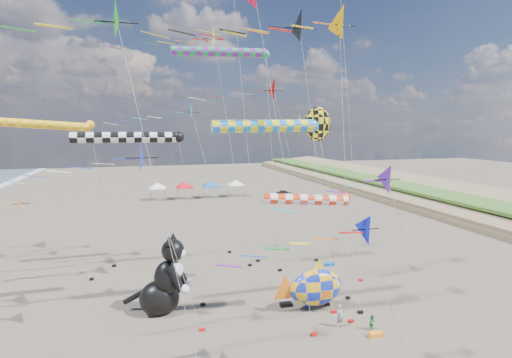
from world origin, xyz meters
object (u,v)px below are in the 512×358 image
Objects in this scene: person_adult at (340,316)px; child_green at (373,322)px; fish_inflatable at (315,287)px; cat_inflatable at (163,273)px; child_blue at (307,300)px; parked_car at (284,193)px.

child_green is at bearing -38.66° from person_adult.
fish_inflatable is 3.13m from person_adult.
fish_inflatable reaches higher than child_green.
cat_inflatable reaches higher than child_green.
cat_inflatable is at bearing 139.31° from child_blue.
child_green is (13.16, -6.61, -2.43)m from cat_inflatable.
person_adult is at bearing -172.60° from parked_car.
child_green is 5.15m from child_blue.
child_green is at bearing -4.61° from cat_inflatable.
parked_car reaches higher than child_green.
child_green is 0.32× the size of parked_car.
child_green is (2.36, -3.94, -1.15)m from fish_inflatable.
fish_inflatable is 3.53× the size of person_adult.
parked_car is at bearing 82.03° from cat_inflatable.
fish_inflatable is at bearing 87.92° from person_adult.
person_adult is 0.48× the size of parked_car.
child_blue is 49.92m from parked_car.
child_blue reaches higher than child_green.
cat_inflatable is at bearing 144.04° from child_green.
parked_car is (15.75, 47.37, -0.02)m from child_blue.
child_green is (1.89, -0.98, -0.26)m from person_adult.
fish_inflatable reaches higher than child_blue.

